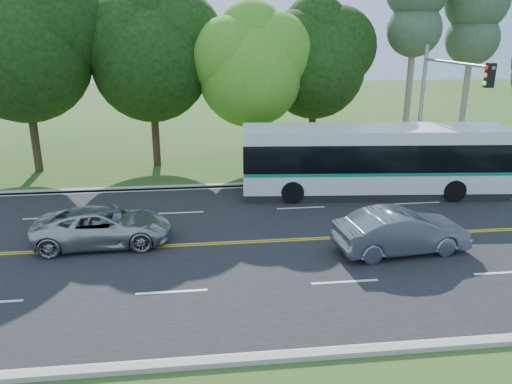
{
  "coord_description": "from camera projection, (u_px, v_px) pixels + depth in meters",
  "views": [
    {
      "loc": [
        -5.0,
        -17.37,
        7.76
      ],
      "look_at": [
        -2.73,
        2.0,
        1.35
      ],
      "focal_mm": 35.0,
      "sensor_mm": 36.0,
      "label": 1
    }
  ],
  "objects": [
    {
      "name": "ground",
      "position": [
        332.0,
        238.0,
        19.37
      ],
      "size": [
        120.0,
        120.0,
        0.0
      ],
      "primitive_type": "plane",
      "color": "#2E4F1A",
      "rests_on": "ground"
    },
    {
      "name": "road",
      "position": [
        332.0,
        238.0,
        19.37
      ],
      "size": [
        60.0,
        14.0,
        0.02
      ],
      "primitive_type": "cube",
      "color": "black",
      "rests_on": "ground"
    },
    {
      "name": "curb_north",
      "position": [
        296.0,
        183.0,
        26.09
      ],
      "size": [
        60.0,
        0.3,
        0.15
      ],
      "primitive_type": "cube",
      "color": "#ADA69C",
      "rests_on": "ground"
    },
    {
      "name": "curb_south",
      "position": [
        405.0,
        348.0,
        12.6
      ],
      "size": [
        60.0,
        0.3,
        0.15
      ],
      "primitive_type": "cube",
      "color": "#ADA69C",
      "rests_on": "ground"
    },
    {
      "name": "grass_verge",
      "position": [
        290.0,
        174.0,
        27.85
      ],
      "size": [
        60.0,
        4.0,
        0.1
      ],
      "primitive_type": "cube",
      "color": "#2E4F1A",
      "rests_on": "ground"
    },
    {
      "name": "lane_markings",
      "position": [
        329.0,
        238.0,
        19.35
      ],
      "size": [
        57.6,
        13.82,
        0.0
      ],
      "color": "gold",
      "rests_on": "road"
    },
    {
      "name": "tree_row",
      "position": [
        192.0,
        48.0,
        28.14
      ],
      "size": [
        44.7,
        9.1,
        13.84
      ],
      "color": "black",
      "rests_on": "ground"
    },
    {
      "name": "bougainvillea_hedge",
      "position": [
        420.0,
        162.0,
        27.63
      ],
      "size": [
        9.5,
        2.25,
        1.5
      ],
      "color": "#9B0C41",
      "rests_on": "ground"
    },
    {
      "name": "traffic_signal",
      "position": [
        440.0,
        97.0,
        23.73
      ],
      "size": [
        0.42,
        6.1,
        7.0
      ],
      "color": "gray",
      "rests_on": "ground"
    },
    {
      "name": "transit_bus",
      "position": [
        374.0,
        161.0,
        24.04
      ],
      "size": [
        12.84,
        3.85,
        3.31
      ],
      "rotation": [
        0.0,
        0.0,
        -0.09
      ],
      "color": "white",
      "rests_on": "road"
    },
    {
      "name": "sedan",
      "position": [
        401.0,
        231.0,
        17.94
      ],
      "size": [
        4.96,
        2.2,
        1.58
      ],
      "primitive_type": "imported",
      "rotation": [
        0.0,
        0.0,
        1.68
      ],
      "color": "slate",
      "rests_on": "road"
    },
    {
      "name": "suv",
      "position": [
        103.0,
        226.0,
        18.66
      ],
      "size": [
        5.09,
        2.5,
        1.39
      ],
      "primitive_type": "imported",
      "rotation": [
        0.0,
        0.0,
        1.61
      ],
      "color": "#ADB0B1",
      "rests_on": "road"
    }
  ]
}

